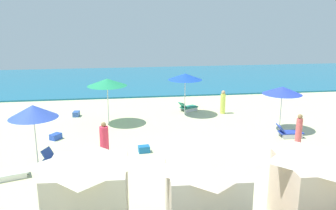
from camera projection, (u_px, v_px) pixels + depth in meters
name	position (u px, v px, depth m)	size (l,w,h in m)	color
ground_plane	(237.00, 177.00, 13.76)	(60.00, 60.00, 0.00)	beige
ocean	(163.00, 79.00, 34.96)	(60.00, 15.78, 0.12)	#166385
cabana_0	(89.00, 197.00, 9.31)	(2.32, 2.21, 2.86)	beige
cabana_1	(206.00, 192.00, 9.86)	(2.42, 2.11, 2.57)	beige
cabana_2	(316.00, 187.00, 10.26)	(2.37, 2.37, 2.52)	beige
umbrella_0	(33.00, 111.00, 14.34)	(1.99, 1.99, 2.61)	silver
lounge_chair_0_0	(6.00, 174.00, 13.56)	(1.61, 1.04, 0.63)	silver
lounge_chair_0_1	(58.00, 158.00, 14.97)	(1.49, 1.10, 0.64)	silver
umbrella_2	(185.00, 77.00, 21.85)	(2.13, 2.13, 2.64)	silver
lounge_chair_2_0	(188.00, 107.00, 23.26)	(1.38, 1.10, 0.65)	silver
umbrella_3	(282.00, 90.00, 18.85)	(2.09, 2.09, 2.45)	silver
lounge_chair_3_0	(289.00, 132.00, 18.23)	(1.34, 0.65, 0.71)	silver
umbrella_4	(107.00, 82.00, 19.98)	(2.25, 2.25, 2.66)	silver
beachgoer_0	(104.00, 143.00, 15.28)	(0.54, 0.54, 1.71)	#F73856
beachgoer_1	(299.00, 132.00, 16.60)	(0.36, 0.36, 1.68)	#D8575B
beachgoer_2	(223.00, 103.00, 22.60)	(0.43, 0.43, 1.51)	#E7F35D
cooler_box_0	(144.00, 149.00, 16.26)	(0.51, 0.38, 0.31)	#1966A7
cooler_box_1	(76.00, 114.00, 22.07)	(0.56, 0.36, 0.32)	#3258A9
cooler_box_2	(56.00, 136.00, 17.96)	(0.55, 0.38, 0.30)	blue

